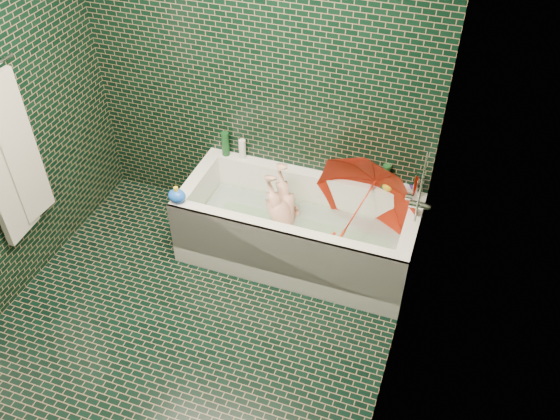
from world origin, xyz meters
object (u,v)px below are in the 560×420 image
(bathtub, at_px, (297,236))
(bath_toy, at_px, (177,196))
(child, at_px, (285,221))
(umbrella, at_px, (359,208))
(rubber_duck, at_px, (389,186))

(bathtub, bearing_deg, bath_toy, -159.61)
(child, xyz_separation_m, umbrella, (0.52, 0.05, 0.23))
(bathtub, relative_size, umbrella, 2.35)
(bathtub, bearing_deg, umbrella, 9.57)
(bathtub, xyz_separation_m, bath_toy, (-0.79, -0.30, 0.39))
(child, relative_size, bath_toy, 5.44)
(bathtub, relative_size, rubber_duck, 16.28)
(bath_toy, bearing_deg, bathtub, 44.30)
(bathtub, xyz_separation_m, child, (-0.10, 0.02, 0.10))
(bathtub, relative_size, child, 1.96)
(umbrella, height_order, bath_toy, umbrella)
(bathtub, height_order, bath_toy, bath_toy)
(umbrella, xyz_separation_m, rubber_duck, (0.16, 0.26, 0.05))
(bathtub, height_order, rubber_duck, rubber_duck)
(child, xyz_separation_m, bath_toy, (-0.70, -0.31, 0.30))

